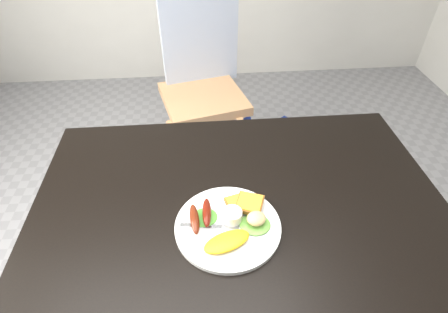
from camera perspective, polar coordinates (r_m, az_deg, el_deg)
The scene contains 14 objects.
dining_table at distance 1.05m, azimuth 2.51°, elevation -7.50°, with size 1.20×0.80×0.04m, color black.
dining_chair at distance 2.06m, azimuth -3.40°, elevation 9.44°, with size 0.45×0.45×0.05m, color tan.
person at distance 1.47m, azimuth 13.48°, elevation 5.63°, with size 0.50×0.33×1.38m, color navy.
plate at distance 0.96m, azimuth 0.63°, elevation -11.35°, with size 0.29×0.29×0.01m, color white.
lettuce_left at distance 0.97m, azimuth -3.29°, elevation -9.90°, with size 0.07×0.07×0.01m, color green.
lettuce_right at distance 0.95m, azimuth 5.08°, elevation -10.99°, with size 0.08×0.07×0.01m, color #4B9537.
omelette at distance 0.91m, azimuth 0.46°, elevation -13.71°, with size 0.13×0.06×0.02m, color yellow.
sausage_a at distance 0.94m, azimuth -4.84°, elevation -10.10°, with size 0.02×0.10×0.02m, color brown.
sausage_b at distance 0.96m, azimuth -2.84°, elevation -9.10°, with size 0.02×0.10×0.02m, color #591204.
ramekin at distance 0.95m, azimuth 1.33°, elevation -9.65°, with size 0.05×0.05×0.03m, color white.
toast_a at distance 0.99m, azimuth 2.42°, elevation -7.75°, with size 0.07×0.07×0.01m, color brown.
toast_b at distance 0.98m, azimuth 4.21°, elevation -7.66°, with size 0.07×0.07×0.01m, color #98591C.
potato_salad at distance 0.94m, azimuth 5.28°, elevation -10.06°, with size 0.05×0.05×0.03m, color beige.
fork at distance 0.95m, azimuth -2.41°, elevation -11.33°, with size 0.16×0.01×0.00m, color #ADAFB7.
Camera 1 is at (-0.11, -0.69, 1.51)m, focal length 28.00 mm.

